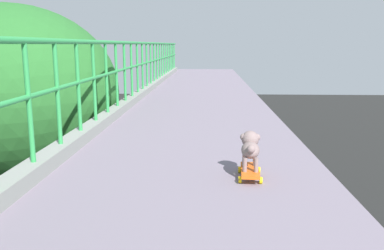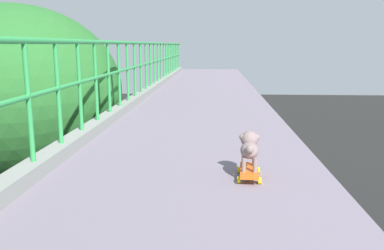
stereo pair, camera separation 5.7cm
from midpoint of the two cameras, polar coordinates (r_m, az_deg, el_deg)
city_bus at (r=23.97m, az=-22.18°, el=-2.58°), size 2.69×11.80×3.33m
roadside_tree_mid at (r=8.07m, az=-23.30°, el=3.53°), size 3.81×3.81×8.02m
toy_skateboard at (r=3.48m, az=8.55°, el=-6.50°), size 0.21×0.43×0.08m
small_dog at (r=3.47m, az=8.61°, el=-3.03°), size 0.18×0.37×0.31m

